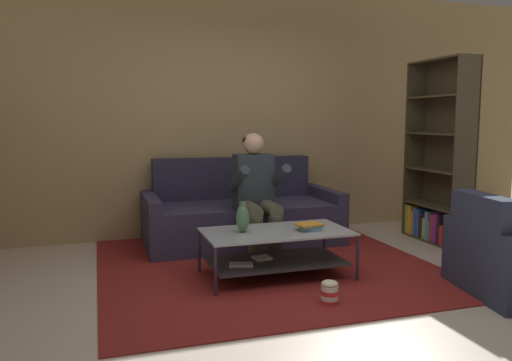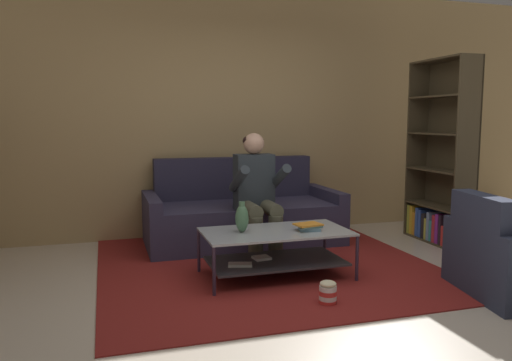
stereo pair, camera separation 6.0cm
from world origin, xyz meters
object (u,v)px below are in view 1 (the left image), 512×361
(coffee_table, at_px, (276,246))
(popcorn_tub, at_px, (330,292))
(person_seated_center, at_px, (257,190))
(book_stack, at_px, (309,226))
(vase, at_px, (243,218))
(couch, at_px, (241,216))
(bookshelf, at_px, (439,177))

(coffee_table, height_order, popcorn_tub, coffee_table)
(popcorn_tub, bearing_deg, person_seated_center, 94.25)
(person_seated_center, bearing_deg, book_stack, -73.60)
(vase, relative_size, book_stack, 1.06)
(vase, bearing_deg, popcorn_tub, -59.24)
(vase, height_order, book_stack, vase)
(popcorn_tub, bearing_deg, vase, 120.76)
(couch, height_order, vase, couch)
(person_seated_center, bearing_deg, popcorn_tub, -85.75)
(person_seated_center, distance_m, bookshelf, 2.12)
(person_seated_center, relative_size, bookshelf, 0.61)
(couch, relative_size, coffee_table, 1.68)
(coffee_table, xyz_separation_m, popcorn_tub, (0.16, -0.72, -0.19))
(person_seated_center, height_order, coffee_table, person_seated_center)
(vase, height_order, popcorn_tub, vase)
(bookshelf, bearing_deg, vase, -165.34)
(couch, xyz_separation_m, person_seated_center, (0.00, -0.57, 0.37))
(coffee_table, distance_m, book_stack, 0.34)
(vase, distance_m, bookshelf, 2.55)
(coffee_table, xyz_separation_m, book_stack, (0.28, -0.07, 0.17))
(vase, height_order, bookshelf, bookshelf)
(coffee_table, distance_m, bookshelf, 2.32)
(couch, relative_size, vase, 8.05)
(person_seated_center, xyz_separation_m, bookshelf, (2.12, -0.03, 0.05))
(person_seated_center, relative_size, book_stack, 4.99)
(couch, height_order, bookshelf, bookshelf)
(couch, height_order, popcorn_tub, couch)
(couch, xyz_separation_m, vase, (-0.34, -1.24, 0.23))
(couch, bearing_deg, book_stack, -80.43)
(coffee_table, bearing_deg, vase, 173.31)
(popcorn_tub, bearing_deg, bookshelf, 34.68)
(couch, bearing_deg, vase, -105.33)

